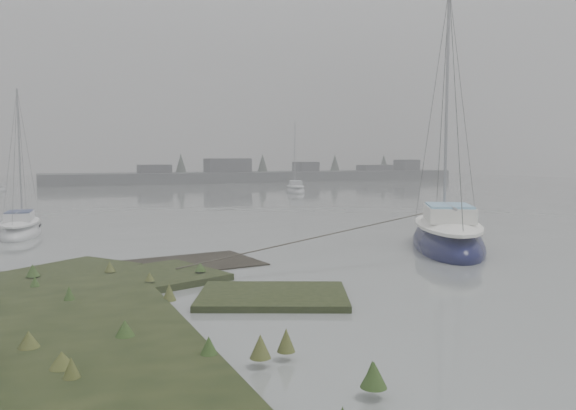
{
  "coord_description": "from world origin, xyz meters",
  "views": [
    {
      "loc": [
        -4.66,
        -12.59,
        3.36
      ],
      "look_at": [
        3.08,
        4.26,
        1.8
      ],
      "focal_mm": 35.0,
      "sensor_mm": 36.0,
      "label": 1
    }
  ],
  "objects": [
    {
      "name": "ground",
      "position": [
        0.0,
        30.0,
        0.0
      ],
      "size": [
        160.0,
        160.0,
        0.0
      ],
      "primitive_type": "plane",
      "color": "slate",
      "rests_on": "ground"
    },
    {
      "name": "far_shoreline",
      "position": [
        26.84,
        61.9,
        0.85
      ],
      "size": [
        60.0,
        8.0,
        4.15
      ],
      "color": "#4C4F51",
      "rests_on": "ground"
    },
    {
      "name": "sailboat_main",
      "position": [
        9.5,
        3.89,
        0.33
      ],
      "size": [
        6.13,
        7.63,
        10.58
      ],
      "rotation": [
        0.0,
        0.0,
        -0.57
      ],
      "color": "#0B0D35",
      "rests_on": "ground"
    },
    {
      "name": "sailboat_white",
      "position": [
        -5.14,
        14.35,
        0.21
      ],
      "size": [
        2.14,
        5.04,
        6.9
      ],
      "rotation": [
        0.0,
        0.0,
        -0.11
      ],
      "color": "silver",
      "rests_on": "ground"
    },
    {
      "name": "sailboat_far_b",
      "position": [
        18.87,
        36.88,
        0.23
      ],
      "size": [
        3.43,
        5.57,
        7.47
      ],
      "rotation": [
        0.0,
        0.0,
        -0.34
      ],
      "color": "silver",
      "rests_on": "ground"
    }
  ]
}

